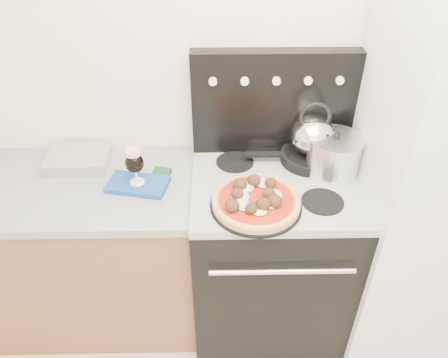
{
  "coord_description": "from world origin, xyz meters",
  "views": [
    {
      "loc": [
        -0.18,
        -0.38,
        2.11
      ],
      "look_at": [
        -0.16,
        1.05,
        1.03
      ],
      "focal_mm": 35.0,
      "sensor_mm": 36.0,
      "label": 1
    }
  ],
  "objects_px": {
    "stove_body": "(269,255)",
    "pizza_pan": "(256,205)",
    "beer_glass": "(135,166)",
    "skillet": "(309,157)",
    "base_cabinet": "(57,255)",
    "stock_pot": "(333,156)",
    "pizza": "(256,199)",
    "tea_kettle": "(313,132)",
    "oven_mitt": "(138,184)",
    "fridge": "(434,177)"
  },
  "relations": [
    {
      "from": "stove_body",
      "to": "pizza_pan",
      "type": "distance_m",
      "value": 0.53
    },
    {
      "from": "beer_glass",
      "to": "skillet",
      "type": "xyz_separation_m",
      "value": [
        0.8,
        0.16,
        -0.07
      ]
    },
    {
      "from": "base_cabinet",
      "to": "stove_body",
      "type": "height_order",
      "value": "stove_body"
    },
    {
      "from": "beer_glass",
      "to": "stock_pot",
      "type": "height_order",
      "value": "beer_glass"
    },
    {
      "from": "pizza",
      "to": "tea_kettle",
      "type": "xyz_separation_m",
      "value": [
        0.28,
        0.33,
        0.12
      ]
    },
    {
      "from": "beer_glass",
      "to": "pizza",
      "type": "distance_m",
      "value": 0.55
    },
    {
      "from": "base_cabinet",
      "to": "pizza_pan",
      "type": "height_order",
      "value": "pizza_pan"
    },
    {
      "from": "stove_body",
      "to": "stock_pot",
      "type": "relative_size",
      "value": 3.73
    },
    {
      "from": "beer_glass",
      "to": "pizza",
      "type": "xyz_separation_m",
      "value": [
        0.52,
        -0.17,
        -0.05
      ]
    },
    {
      "from": "base_cabinet",
      "to": "oven_mitt",
      "type": "relative_size",
      "value": 5.47
    },
    {
      "from": "skillet",
      "to": "base_cabinet",
      "type": "bearing_deg",
      "value": -174.24
    },
    {
      "from": "fridge",
      "to": "oven_mitt",
      "type": "relative_size",
      "value": 7.16
    },
    {
      "from": "base_cabinet",
      "to": "stock_pot",
      "type": "xyz_separation_m",
      "value": [
        1.37,
        0.05,
        0.58
      ]
    },
    {
      "from": "beer_glass",
      "to": "pizza_pan",
      "type": "bearing_deg",
      "value": -18.26
    },
    {
      "from": "fridge",
      "to": "beer_glass",
      "type": "distance_m",
      "value": 1.32
    },
    {
      "from": "base_cabinet",
      "to": "fridge",
      "type": "relative_size",
      "value": 0.76
    },
    {
      "from": "skillet",
      "to": "stock_pot",
      "type": "height_order",
      "value": "stock_pot"
    },
    {
      "from": "stock_pot",
      "to": "base_cabinet",
      "type": "bearing_deg",
      "value": -178.09
    },
    {
      "from": "base_cabinet",
      "to": "beer_glass",
      "type": "bearing_deg",
      "value": -3.25
    },
    {
      "from": "beer_glass",
      "to": "stock_pot",
      "type": "bearing_deg",
      "value": 4.71
    },
    {
      "from": "fridge",
      "to": "stock_pot",
      "type": "xyz_separation_m",
      "value": [
        -0.44,
        0.1,
        0.06
      ]
    },
    {
      "from": "beer_glass",
      "to": "pizza_pan",
      "type": "height_order",
      "value": "beer_glass"
    },
    {
      "from": "beer_glass",
      "to": "stove_body",
      "type": "bearing_deg",
      "value": 0.22
    },
    {
      "from": "oven_mitt",
      "to": "beer_glass",
      "type": "distance_m",
      "value": 0.1
    },
    {
      "from": "pizza_pan",
      "to": "skillet",
      "type": "distance_m",
      "value": 0.43
    },
    {
      "from": "pizza_pan",
      "to": "fridge",
      "type": "bearing_deg",
      "value": 10.43
    },
    {
      "from": "pizza",
      "to": "stock_pot",
      "type": "distance_m",
      "value": 0.44
    },
    {
      "from": "beer_glass",
      "to": "pizza",
      "type": "relative_size",
      "value": 0.48
    },
    {
      "from": "oven_mitt",
      "to": "beer_glass",
      "type": "relative_size",
      "value": 1.49
    },
    {
      "from": "pizza_pan",
      "to": "tea_kettle",
      "type": "height_order",
      "value": "tea_kettle"
    },
    {
      "from": "oven_mitt",
      "to": "stove_body",
      "type": "bearing_deg",
      "value": 0.22
    },
    {
      "from": "pizza_pan",
      "to": "skillet",
      "type": "bearing_deg",
      "value": 49.46
    },
    {
      "from": "pizza_pan",
      "to": "skillet",
      "type": "xyz_separation_m",
      "value": [
        0.28,
        0.33,
        0.02
      ]
    },
    {
      "from": "oven_mitt",
      "to": "pizza",
      "type": "height_order",
      "value": "pizza"
    },
    {
      "from": "base_cabinet",
      "to": "pizza",
      "type": "distance_m",
      "value": 1.15
    },
    {
      "from": "stove_body",
      "to": "tea_kettle",
      "type": "height_order",
      "value": "tea_kettle"
    },
    {
      "from": "skillet",
      "to": "stock_pot",
      "type": "bearing_deg",
      "value": -44.12
    },
    {
      "from": "pizza_pan",
      "to": "pizza",
      "type": "relative_size",
      "value": 1.05
    },
    {
      "from": "stove_body",
      "to": "tea_kettle",
      "type": "distance_m",
      "value": 0.68
    },
    {
      "from": "oven_mitt",
      "to": "pizza",
      "type": "distance_m",
      "value": 0.55
    },
    {
      "from": "fridge",
      "to": "pizza",
      "type": "bearing_deg",
      "value": -169.57
    },
    {
      "from": "oven_mitt",
      "to": "base_cabinet",
      "type": "bearing_deg",
      "value": 176.75
    },
    {
      "from": "skillet",
      "to": "stock_pot",
      "type": "distance_m",
      "value": 0.13
    },
    {
      "from": "pizza",
      "to": "tea_kettle",
      "type": "relative_size",
      "value": 1.66
    },
    {
      "from": "base_cabinet",
      "to": "tea_kettle",
      "type": "xyz_separation_m",
      "value": [
        1.28,
        0.13,
        0.65
      ]
    },
    {
      "from": "stock_pot",
      "to": "fridge",
      "type": "bearing_deg",
      "value": -12.27
    },
    {
      "from": "tea_kettle",
      "to": "stock_pot",
      "type": "height_order",
      "value": "tea_kettle"
    },
    {
      "from": "fridge",
      "to": "skillet",
      "type": "distance_m",
      "value": 0.56
    },
    {
      "from": "oven_mitt",
      "to": "pizza_pan",
      "type": "relative_size",
      "value": 0.69
    },
    {
      "from": "pizza",
      "to": "stock_pot",
      "type": "bearing_deg",
      "value": 33.64
    }
  ]
}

